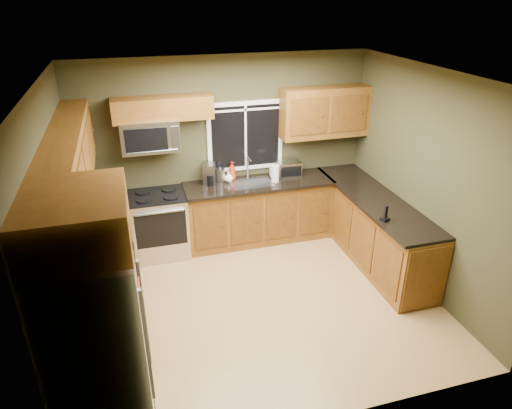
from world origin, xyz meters
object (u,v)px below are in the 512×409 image
paper_towel_roll (275,174)px  soap_bottle_b (273,170)px  refrigerator (99,343)px  soap_bottle_a (232,171)px  soap_bottle_c (229,177)px  coffee_maker (209,174)px  cordless_phone (385,216)px  microwave (150,135)px  kettle (220,175)px  toaster_oven (288,168)px  range (160,224)px

paper_towel_roll → soap_bottle_b: 0.22m
refrigerator → soap_bottle_a: 3.51m
soap_bottle_c → paper_towel_roll: bearing=-16.1°
paper_towel_roll → coffee_maker: bearing=167.5°
coffee_maker → cordless_phone: size_ratio=1.49×
soap_bottle_a → soap_bottle_c: soap_bottle_a is taller
refrigerator → microwave: 3.10m
refrigerator → kettle: 3.37m
toaster_oven → soap_bottle_c: 0.91m
paper_towel_roll → cordless_phone: 1.77m
toaster_oven → coffee_maker: bearing=178.9°
refrigerator → soap_bottle_c: refrigerator is taller
coffee_maker → kettle: size_ratio=1.20×
coffee_maker → toaster_oven: bearing=-1.1°
microwave → coffee_maker: bearing=2.5°
refrigerator → paper_towel_roll: size_ratio=6.46×
cordless_phone → range: bearing=149.1°
kettle → cordless_phone: (1.67, -1.74, -0.05)m
paper_towel_roll → soap_bottle_a: (-0.58, 0.27, 0.01)m
refrigerator → microwave: microwave is taller
soap_bottle_a → soap_bottle_c: bearing=-132.0°
range → coffee_maker: coffee_maker is taller
range → toaster_oven: (1.96, 0.15, 0.58)m
soap_bottle_a → microwave: bearing=-175.2°
cordless_phone → refrigerator: bearing=-159.8°
cordless_phone → coffee_maker: bearing=136.6°
kettle → paper_towel_roll: (0.77, -0.22, 0.01)m
range → paper_towel_roll: bearing=-1.2°
range → microwave: (-0.00, 0.14, 1.26)m
refrigerator → soap_bottle_a: bearing=58.9°
microwave → soap_bottle_c: 1.27m
coffee_maker → soap_bottle_c: 0.28m
coffee_maker → soap_bottle_c: coffee_maker is taller
paper_towel_roll → toaster_oven: bearing=34.8°
refrigerator → cordless_phone: bearing=20.2°
refrigerator → microwave: size_ratio=2.37×
soap_bottle_a → coffee_maker: bearing=-170.1°
soap_bottle_b → microwave: bearing=-178.7°
coffee_maker → refrigerator: bearing=-116.4°
refrigerator → coffee_maker: refrigerator is taller
microwave → paper_towel_roll: microwave is taller
soap_bottle_a → soap_bottle_c: (-0.07, -0.08, -0.06)m
toaster_oven → soap_bottle_a: (-0.84, 0.08, 0.02)m
coffee_maker → soap_bottle_b: 0.96m
microwave → coffee_maker: microwave is taller
refrigerator → soap_bottle_c: size_ratio=11.77×
range → soap_bottle_c: size_ratio=6.13×
refrigerator → cordless_phone: refrigerator is taller
coffee_maker → soap_bottle_a: (0.35, 0.06, -0.00)m
microwave → kettle: size_ratio=3.10×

